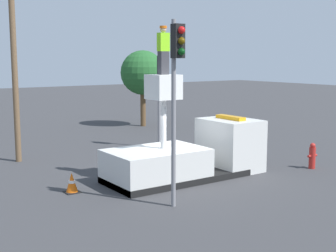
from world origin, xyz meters
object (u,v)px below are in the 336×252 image
object	(u,v)px
tree_left_bg	(143,73)
traffic_cone_rear	(72,183)
bucket_truck	(189,155)
worker	(163,50)
traffic_light_pole	(176,77)
traffic_light_across	(161,81)
utility_pole	(14,55)
fire_hydrant	(312,156)

from	to	relation	value
tree_left_bg	traffic_cone_rear	bearing A→B (deg)	-130.43
bucket_truck	worker	bearing A→B (deg)	180.00
worker	traffic_light_pole	world-z (taller)	worker
traffic_light_across	utility_pole	world-z (taller)	utility_pole
traffic_light_across	utility_pole	distance (m)	7.18
traffic_light_across	fire_hydrant	world-z (taller)	traffic_light_across
bucket_truck	worker	world-z (taller)	worker
traffic_light_pole	traffic_light_across	xyz separation A→B (m)	(5.00, 8.31, -0.60)
traffic_light_pole	tree_left_bg	distance (m)	17.82
utility_pole	traffic_light_across	bearing A→B (deg)	-8.59
traffic_light_across	traffic_cone_rear	xyz separation A→B (m)	(-7.00, -4.93, -3.12)
traffic_cone_rear	utility_pole	bearing A→B (deg)	89.94
bucket_truck	utility_pole	bearing A→B (deg)	125.20
traffic_light_pole	traffic_light_across	size ratio (longest dim) A/B	1.18
tree_left_bg	utility_pole	world-z (taller)	utility_pole
tree_left_bg	worker	bearing A→B (deg)	-118.69
worker	traffic_light_pole	distance (m)	3.25
bucket_truck	traffic_cone_rear	world-z (taller)	bucket_truck
traffic_light_pole	bucket_truck	bearing A→B (deg)	46.59
worker	traffic_cone_rear	bearing A→B (deg)	170.38
worker	traffic_cone_rear	world-z (taller)	worker
fire_hydrant	traffic_cone_rear	world-z (taller)	fire_hydrant
traffic_light_across	fire_hydrant	size ratio (longest dim) A/B	4.47
bucket_truck	tree_left_bg	distance (m)	14.40
worker	utility_pole	bearing A→B (deg)	117.51
fire_hydrant	bucket_truck	bearing A→B (deg)	160.23
traffic_light_pole	fire_hydrant	size ratio (longest dim) A/B	5.27
utility_pole	fire_hydrant	bearing A→B (deg)	-40.81
fire_hydrant	utility_pole	size ratio (longest dim) A/B	0.12
traffic_light_pole	traffic_light_across	distance (m)	9.71
traffic_light_across	traffic_cone_rear	size ratio (longest dim) A/B	6.99
worker	utility_pole	distance (m)	7.41
traffic_light_pole	traffic_light_across	bearing A→B (deg)	58.97
traffic_light_pole	tree_left_bg	world-z (taller)	traffic_light_pole
bucket_truck	utility_pole	world-z (taller)	utility_pole
traffic_light_across	tree_left_bg	xyz separation A→B (m)	(3.48, 7.36, 0.16)
traffic_light_across	worker	bearing A→B (deg)	-122.91
bucket_truck	traffic_cone_rear	distance (m)	4.71
traffic_cone_rear	utility_pole	xyz separation A→B (m)	(0.01, 5.99, 4.40)
bucket_truck	worker	size ratio (longest dim) A/B	3.67
worker	utility_pole	size ratio (longest dim) A/B	0.20
worker	traffic_light_across	world-z (taller)	worker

